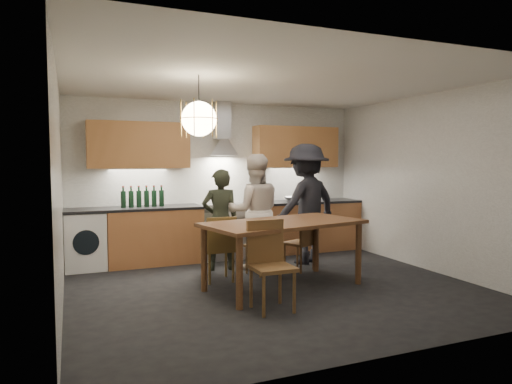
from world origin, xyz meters
name	(u,v)px	position (x,y,z in m)	size (l,w,h in m)	color
ground	(274,287)	(0.00, 0.00, 0.00)	(5.00, 5.00, 0.00)	black
room_shell	(274,154)	(0.00, 0.00, 1.71)	(5.02, 4.52, 2.61)	white
counter_run	(227,230)	(0.02, 1.95, 0.45)	(5.00, 0.62, 0.90)	#CC824E
range_stove	(226,231)	(0.00, 1.94, 0.44)	(0.90, 0.60, 0.92)	silver
wall_fixtures	(223,145)	(0.00, 2.07, 1.87)	(4.30, 0.54, 1.10)	tan
pendant_lamp	(199,119)	(-1.00, -0.10, 2.10)	(0.43, 0.43, 0.70)	black
dining_table	(284,229)	(0.10, -0.06, 0.75)	(2.18, 1.39, 0.85)	brown
chair_back_left	(220,245)	(-0.57, 0.49, 0.51)	(0.41, 0.41, 0.88)	brown
chair_back_mid	(265,241)	(0.14, 0.61, 0.48)	(0.47, 0.47, 0.84)	brown
chair_back_right	(303,239)	(0.75, 0.61, 0.48)	(0.50, 0.50, 0.83)	brown
chair_front	(269,258)	(-0.40, -0.73, 0.55)	(0.44, 0.44, 0.96)	brown
person_left	(220,220)	(-0.35, 1.15, 0.75)	(0.55, 0.36, 1.50)	black
person_mid	(254,212)	(0.15, 1.04, 0.86)	(0.83, 0.65, 1.72)	beige
person_right	(306,204)	(1.05, 1.09, 0.94)	(1.22, 0.70, 1.88)	black
mixing_bowl	(293,199)	(1.27, 1.95, 0.94)	(0.34, 0.34, 0.08)	silver
stock_pot	(311,197)	(1.60, 1.93, 0.97)	(0.20, 0.20, 0.14)	silver
wine_bottles	(143,196)	(-1.35, 1.95, 1.06)	(0.66, 0.08, 0.33)	black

